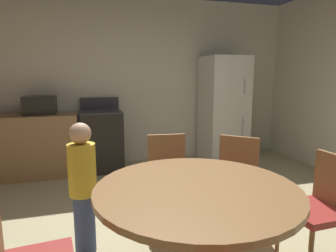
{
  "coord_description": "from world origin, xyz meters",
  "views": [
    {
      "loc": [
        -0.77,
        -2.07,
        1.46
      ],
      "look_at": [
        0.17,
        1.16,
        0.87
      ],
      "focal_mm": 31.53,
      "sensor_mm": 36.0,
      "label": 1
    }
  ],
  "objects_px": {
    "oven_range": "(102,140)",
    "microwave": "(40,105)",
    "chair_northeast": "(235,177)",
    "chair_north": "(168,173)",
    "refrigerator": "(223,109)",
    "person_child": "(83,185)",
    "chair_east": "(322,204)",
    "dining_table": "(196,209)"
  },
  "relations": [
    {
      "from": "refrigerator",
      "to": "person_child",
      "type": "xyz_separation_m",
      "value": [
        -2.31,
        -2.13,
        -0.3
      ]
    },
    {
      "from": "chair_northeast",
      "to": "microwave",
      "type": "bearing_deg",
      "value": -94.85
    },
    {
      "from": "chair_northeast",
      "to": "dining_table",
      "type": "bearing_deg",
      "value": 0.0
    },
    {
      "from": "oven_range",
      "to": "dining_table",
      "type": "height_order",
      "value": "oven_range"
    },
    {
      "from": "chair_north",
      "to": "person_child",
      "type": "relative_size",
      "value": 0.8
    },
    {
      "from": "refrigerator",
      "to": "person_child",
      "type": "distance_m",
      "value": 3.16
    },
    {
      "from": "chair_north",
      "to": "person_child",
      "type": "distance_m",
      "value": 0.87
    },
    {
      "from": "person_child",
      "to": "microwave",
      "type": "bearing_deg",
      "value": 150.03
    },
    {
      "from": "refrigerator",
      "to": "microwave",
      "type": "bearing_deg",
      "value": 179.0
    },
    {
      "from": "chair_north",
      "to": "chair_northeast",
      "type": "bearing_deg",
      "value": 71.69
    },
    {
      "from": "dining_table",
      "to": "chair_north",
      "type": "distance_m",
      "value": 1.03
    },
    {
      "from": "dining_table",
      "to": "chair_northeast",
      "type": "bearing_deg",
      "value": 47.15
    },
    {
      "from": "chair_east",
      "to": "oven_range",
      "type": "bearing_deg",
      "value": -65.17
    },
    {
      "from": "oven_range",
      "to": "dining_table",
      "type": "bearing_deg",
      "value": -82.06
    },
    {
      "from": "chair_east",
      "to": "chair_northeast",
      "type": "relative_size",
      "value": 1.0
    },
    {
      "from": "dining_table",
      "to": "chair_north",
      "type": "height_order",
      "value": "chair_north"
    },
    {
      "from": "refrigerator",
      "to": "chair_east",
      "type": "height_order",
      "value": "refrigerator"
    },
    {
      "from": "dining_table",
      "to": "chair_east",
      "type": "distance_m",
      "value": 1.03
    },
    {
      "from": "oven_range",
      "to": "chair_northeast",
      "type": "xyz_separation_m",
      "value": [
        1.1,
        -2.15,
        0.03
      ]
    },
    {
      "from": "chair_east",
      "to": "chair_northeast",
      "type": "distance_m",
      "value": 0.79
    },
    {
      "from": "refrigerator",
      "to": "chair_north",
      "type": "distance_m",
      "value": 2.4
    },
    {
      "from": "chair_east",
      "to": "person_child",
      "type": "distance_m",
      "value": 1.85
    },
    {
      "from": "refrigerator",
      "to": "person_child",
      "type": "bearing_deg",
      "value": -137.38
    },
    {
      "from": "dining_table",
      "to": "chair_east",
      "type": "relative_size",
      "value": 1.49
    },
    {
      "from": "oven_range",
      "to": "microwave",
      "type": "relative_size",
      "value": 2.5
    },
    {
      "from": "dining_table",
      "to": "refrigerator",
      "type": "bearing_deg",
      "value": 60.4
    },
    {
      "from": "microwave",
      "to": "chair_east",
      "type": "bearing_deg",
      "value": -51.52
    },
    {
      "from": "microwave",
      "to": "chair_north",
      "type": "distance_m",
      "value": 2.38
    },
    {
      "from": "chair_east",
      "to": "chair_north",
      "type": "xyz_separation_m",
      "value": [
        -0.91,
        0.99,
        0.0
      ]
    },
    {
      "from": "microwave",
      "to": "person_child",
      "type": "height_order",
      "value": "microwave"
    },
    {
      "from": "microwave",
      "to": "person_child",
      "type": "xyz_separation_m",
      "value": [
        0.56,
        -2.18,
        -0.45
      ]
    },
    {
      "from": "chair_north",
      "to": "refrigerator",
      "type": "bearing_deg",
      "value": 146.75
    },
    {
      "from": "chair_east",
      "to": "person_child",
      "type": "xyz_separation_m",
      "value": [
        -1.72,
        0.69,
        0.08
      ]
    },
    {
      "from": "dining_table",
      "to": "person_child",
      "type": "relative_size",
      "value": 1.19
    },
    {
      "from": "oven_range",
      "to": "chair_northeast",
      "type": "bearing_deg",
      "value": -62.86
    },
    {
      "from": "chair_east",
      "to": "person_child",
      "type": "height_order",
      "value": "person_child"
    },
    {
      "from": "microwave",
      "to": "chair_north",
      "type": "bearing_deg",
      "value": -53.96
    },
    {
      "from": "microwave",
      "to": "chair_northeast",
      "type": "xyz_separation_m",
      "value": [
        1.95,
        -2.14,
        -0.53
      ]
    },
    {
      "from": "oven_range",
      "to": "chair_east",
      "type": "xyz_separation_m",
      "value": [
        1.43,
        -2.87,
        0.03
      ]
    },
    {
      "from": "chair_north",
      "to": "chair_northeast",
      "type": "height_order",
      "value": "same"
    },
    {
      "from": "chair_north",
      "to": "person_child",
      "type": "xyz_separation_m",
      "value": [
        -0.81,
        -0.3,
        0.08
      ]
    },
    {
      "from": "microwave",
      "to": "chair_north",
      "type": "relative_size",
      "value": 0.51
    }
  ]
}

